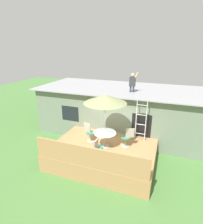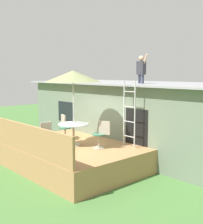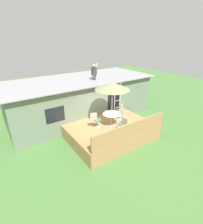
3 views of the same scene
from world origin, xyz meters
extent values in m
plane|color=#477538|center=(0.00, 0.00, 0.00)|extent=(40.00, 40.00, 0.00)
cube|color=slate|center=(0.00, 3.60, 1.40)|extent=(10.00, 4.00, 2.80)
cube|color=#99999E|center=(0.00, 3.60, 2.83)|extent=(10.50, 4.50, 0.06)
cube|color=black|center=(-2.66, 1.61, 1.55)|extent=(1.10, 0.03, 0.90)
cube|color=black|center=(1.50, 1.61, 1.05)|extent=(1.00, 0.03, 2.00)
cube|color=#A87A4C|center=(0.00, 0.00, 0.40)|extent=(4.79, 3.54, 0.80)
cube|color=#A87A4C|center=(0.00, -1.72, 1.25)|extent=(4.69, 0.08, 0.90)
cylinder|color=#A59E8C|center=(0.08, -0.02, 0.82)|extent=(0.48, 0.48, 0.03)
cylinder|color=#A59E8C|center=(0.08, -0.02, 1.17)|extent=(0.07, 0.07, 0.71)
cylinder|color=silver|center=(0.08, -0.02, 1.53)|extent=(1.04, 1.04, 0.03)
cylinder|color=silver|center=(0.08, -0.02, 2.00)|extent=(0.04, 0.04, 2.40)
cone|color=#8C9360|center=(0.08, -0.02, 3.15)|extent=(1.90, 1.90, 0.38)
cylinder|color=silver|center=(1.27, 1.22, 1.90)|extent=(0.04, 0.04, 2.20)
cylinder|color=silver|center=(1.75, 1.22, 1.90)|extent=(0.04, 0.04, 2.20)
cylinder|color=silver|center=(1.51, 1.22, 1.15)|extent=(0.48, 0.03, 0.03)
cylinder|color=silver|center=(1.51, 1.22, 1.65)|extent=(0.48, 0.03, 0.03)
cylinder|color=silver|center=(1.51, 1.22, 2.15)|extent=(0.48, 0.03, 0.03)
cylinder|color=silver|center=(1.51, 1.22, 2.65)|extent=(0.48, 0.03, 0.03)
cylinder|color=#33384C|center=(0.60, 2.76, 3.03)|extent=(0.10, 0.10, 0.34)
cylinder|color=#33384C|center=(0.76, 2.76, 3.03)|extent=(0.10, 0.10, 0.34)
cube|color=#333338|center=(0.68, 2.76, 3.45)|extent=(0.32, 0.20, 0.50)
sphere|color=tan|center=(0.68, 2.76, 3.81)|extent=(0.20, 0.20, 0.20)
cylinder|color=tan|center=(0.86, 2.76, 3.75)|extent=(0.26, 0.08, 0.44)
cylinder|color=#A59E8C|center=(-0.77, 0.23, 0.81)|extent=(0.40, 0.40, 0.02)
cylinder|color=#A59E8C|center=(-0.77, 0.23, 1.03)|extent=(0.06, 0.06, 0.44)
cylinder|color=#33664C|center=(-0.77, 0.23, 1.26)|extent=(0.44, 0.44, 0.04)
cube|color=#A59E8C|center=(-0.96, 0.29, 1.50)|extent=(0.39, 0.15, 0.44)
cylinder|color=#A59E8C|center=(0.97, 0.34, 0.81)|extent=(0.40, 0.40, 0.02)
cylinder|color=#A59E8C|center=(0.97, 0.34, 1.03)|extent=(0.06, 0.06, 0.44)
cylinder|color=#33664C|center=(0.97, 0.34, 1.26)|extent=(0.44, 0.44, 0.04)
cube|color=#A59E8C|center=(1.15, 0.41, 1.50)|extent=(0.39, 0.19, 0.44)
cylinder|color=#A59E8C|center=(0.09, -0.92, 0.81)|extent=(0.40, 0.40, 0.02)
cylinder|color=#A59E8C|center=(0.09, -0.92, 1.03)|extent=(0.06, 0.06, 0.44)
cylinder|color=#33664C|center=(0.09, -0.92, 1.26)|extent=(0.44, 0.44, 0.04)
cube|color=#A59E8C|center=(0.09, -1.12, 1.50)|extent=(0.04, 0.40, 0.44)
camera|label=1|loc=(2.57, -7.18, 5.28)|focal=29.32mm
camera|label=2|loc=(8.11, -6.04, 3.25)|focal=47.78mm
camera|label=3|loc=(-5.42, -6.98, 5.57)|focal=27.35mm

